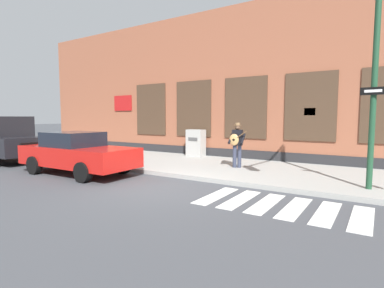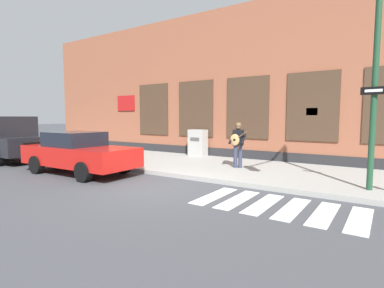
{
  "view_description": "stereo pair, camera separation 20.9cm",
  "coord_description": "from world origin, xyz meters",
  "px_view_note": "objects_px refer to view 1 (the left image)",
  "views": [
    {
      "loc": [
        5.35,
        -6.78,
        2.07
      ],
      "look_at": [
        -0.04,
        1.7,
        1.17
      ],
      "focal_mm": 28.0,
      "sensor_mm": 36.0,
      "label": 1
    },
    {
      "loc": [
        5.52,
        -6.67,
        2.07
      ],
      "look_at": [
        -0.04,
        1.7,
        1.17
      ],
      "focal_mm": 28.0,
      "sensor_mm": 36.0,
      "label": 2
    }
  ],
  "objects_px": {
    "traffic_light": "(370,35)",
    "utility_box": "(196,143)",
    "red_car": "(77,153)",
    "busker": "(237,142)"
  },
  "relations": [
    {
      "from": "traffic_light",
      "to": "utility_box",
      "type": "xyz_separation_m",
      "value": [
        -7.43,
        4.46,
        -3.14
      ]
    },
    {
      "from": "red_car",
      "to": "busker",
      "type": "distance_m",
      "value": 5.92
    },
    {
      "from": "red_car",
      "to": "traffic_light",
      "type": "bearing_deg",
      "value": 7.82
    },
    {
      "from": "red_car",
      "to": "utility_box",
      "type": "bearing_deg",
      "value": 74.63
    },
    {
      "from": "red_car",
      "to": "busker",
      "type": "relative_size",
      "value": 2.7
    },
    {
      "from": "traffic_light",
      "to": "utility_box",
      "type": "distance_m",
      "value": 9.22
    },
    {
      "from": "busker",
      "to": "traffic_light",
      "type": "relative_size",
      "value": 0.31
    },
    {
      "from": "red_car",
      "to": "utility_box",
      "type": "xyz_separation_m",
      "value": [
        1.56,
        5.69,
        0.03
      ]
    },
    {
      "from": "red_car",
      "to": "busker",
      "type": "height_order",
      "value": "busker"
    },
    {
      "from": "red_car",
      "to": "busker",
      "type": "xyz_separation_m",
      "value": [
        4.7,
        3.58,
        0.35
      ]
    }
  ]
}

